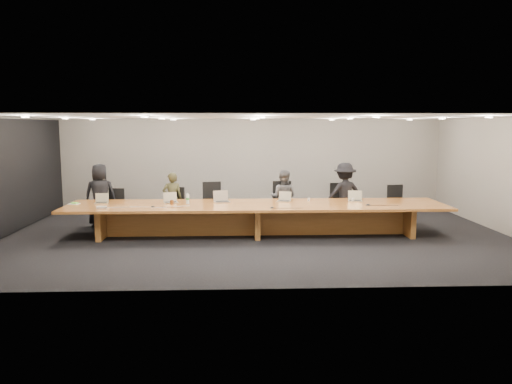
{
  "coord_description": "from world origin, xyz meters",
  "views": [
    {
      "loc": [
        -0.51,
        -11.74,
        2.61
      ],
      "look_at": [
        0.0,
        0.3,
        1.0
      ],
      "focal_mm": 35.0,
      "sensor_mm": 36.0,
      "label": 1
    }
  ],
  "objects_px": {
    "chair_left": "(174,206)",
    "paper_cup_far": "(353,200)",
    "conference_table": "(257,214)",
    "chair_mid_left": "(213,204)",
    "laptop_a": "(101,198)",
    "laptop_b": "(171,198)",
    "mic_center": "(272,207)",
    "person_c": "(283,197)",
    "laptop_c": "(222,196)",
    "chair_far_left": "(114,207)",
    "chair_far_right": "(398,204)",
    "amber_mug": "(172,202)",
    "person_a": "(100,195)",
    "water_bottle": "(188,199)",
    "laptop_e": "(355,196)",
    "chair_right": "(341,203)",
    "person_b": "(172,199)",
    "person_d": "(345,194)",
    "laptop_d": "(284,197)",
    "av_box": "(102,207)",
    "mic_left": "(153,206)",
    "mic_right": "(368,205)",
    "paper_cup_near": "(309,200)",
    "chair_mid_right": "(283,203)"
  },
  "relations": [
    {
      "from": "person_b",
      "to": "paper_cup_far",
      "type": "distance_m",
      "value": 4.65
    },
    {
      "from": "mic_right",
      "to": "chair_far_right",
      "type": "bearing_deg",
      "value": 52.2
    },
    {
      "from": "mic_center",
      "to": "av_box",
      "type": "bearing_deg",
      "value": 177.64
    },
    {
      "from": "laptop_c",
      "to": "amber_mug",
      "type": "xyz_separation_m",
      "value": [
        -1.18,
        -0.26,
        -0.09
      ]
    },
    {
      "from": "water_bottle",
      "to": "conference_table",
      "type": "bearing_deg",
      "value": -4.47
    },
    {
      "from": "laptop_c",
      "to": "person_d",
      "type": "bearing_deg",
      "value": -1.06
    },
    {
      "from": "laptop_d",
      "to": "chair_far_left",
      "type": "bearing_deg",
      "value": -170.37
    },
    {
      "from": "chair_mid_right",
      "to": "water_bottle",
      "type": "xyz_separation_m",
      "value": [
        -2.39,
        -1.03,
        0.28
      ]
    },
    {
      "from": "chair_left",
      "to": "mic_right",
      "type": "relative_size",
      "value": 7.57
    },
    {
      "from": "person_c",
      "to": "laptop_c",
      "type": "xyz_separation_m",
      "value": [
        -1.59,
        -0.94,
        0.17
      ]
    },
    {
      "from": "chair_left",
      "to": "laptop_e",
      "type": "bearing_deg",
      "value": 7.61
    },
    {
      "from": "chair_mid_left",
      "to": "mic_center",
      "type": "distance_m",
      "value": 2.29
    },
    {
      "from": "chair_far_right",
      "to": "amber_mug",
      "type": "distance_m",
      "value": 6.02
    },
    {
      "from": "person_d",
      "to": "paper_cup_far",
      "type": "height_order",
      "value": "person_d"
    },
    {
      "from": "paper_cup_near",
      "to": "mic_right",
      "type": "xyz_separation_m",
      "value": [
        1.3,
        -0.7,
        -0.02
      ]
    },
    {
      "from": "mic_center",
      "to": "chair_right",
      "type": "bearing_deg",
      "value": 43.48
    },
    {
      "from": "chair_far_left",
      "to": "laptop_c",
      "type": "xyz_separation_m",
      "value": [
        2.84,
        -0.92,
        0.4
      ]
    },
    {
      "from": "mic_center",
      "to": "conference_table",
      "type": "bearing_deg",
      "value": 118.95
    },
    {
      "from": "chair_far_left",
      "to": "chair_far_right",
      "type": "height_order",
      "value": "chair_far_right"
    },
    {
      "from": "person_d",
      "to": "amber_mug",
      "type": "relative_size",
      "value": 16.0
    },
    {
      "from": "chair_far_left",
      "to": "person_c",
      "type": "height_order",
      "value": "person_c"
    },
    {
      "from": "chair_left",
      "to": "paper_cup_far",
      "type": "relative_size",
      "value": 11.49
    },
    {
      "from": "paper_cup_far",
      "to": "person_b",
      "type": "bearing_deg",
      "value": 167.88
    },
    {
      "from": "conference_table",
      "to": "chair_right",
      "type": "xyz_separation_m",
      "value": [
        2.3,
        1.27,
        0.03
      ]
    },
    {
      "from": "conference_table",
      "to": "mic_right",
      "type": "bearing_deg",
      "value": -6.6
    },
    {
      "from": "laptop_c",
      "to": "paper_cup_far",
      "type": "distance_m",
      "value": 3.22
    },
    {
      "from": "amber_mug",
      "to": "water_bottle",
      "type": "bearing_deg",
      "value": 12.88
    },
    {
      "from": "mic_center",
      "to": "laptop_b",
      "type": "bearing_deg",
      "value": 159.95
    },
    {
      "from": "person_d",
      "to": "laptop_a",
      "type": "xyz_separation_m",
      "value": [
        -6.1,
        -0.84,
        0.05
      ]
    },
    {
      "from": "person_a",
      "to": "laptop_a",
      "type": "xyz_separation_m",
      "value": [
        0.28,
        -0.98,
        0.05
      ]
    },
    {
      "from": "chair_far_right",
      "to": "mic_center",
      "type": "distance_m",
      "value": 4.02
    },
    {
      "from": "person_b",
      "to": "conference_table",
      "type": "bearing_deg",
      "value": 140.66
    },
    {
      "from": "chair_far_right",
      "to": "laptop_d",
      "type": "height_order",
      "value": "chair_far_right"
    },
    {
      "from": "water_bottle",
      "to": "amber_mug",
      "type": "xyz_separation_m",
      "value": [
        -0.37,
        -0.08,
        -0.07
      ]
    },
    {
      "from": "chair_far_left",
      "to": "mic_center",
      "type": "distance_m",
      "value": 4.4
    },
    {
      "from": "chair_far_right",
      "to": "laptop_e",
      "type": "distance_m",
      "value": 1.76
    },
    {
      "from": "laptop_a",
      "to": "laptop_b",
      "type": "distance_m",
      "value": 1.67
    },
    {
      "from": "person_d",
      "to": "laptop_e",
      "type": "height_order",
      "value": "person_d"
    },
    {
      "from": "conference_table",
      "to": "chair_far_left",
      "type": "relative_size",
      "value": 9.08
    },
    {
      "from": "laptop_e",
      "to": "person_c",
      "type": "bearing_deg",
      "value": 162.16
    },
    {
      "from": "laptop_e",
      "to": "chair_right",
      "type": "bearing_deg",
      "value": 110.12
    },
    {
      "from": "mic_center",
      "to": "person_d",
      "type": "bearing_deg",
      "value": 40.19
    },
    {
      "from": "person_a",
      "to": "person_c",
      "type": "bearing_deg",
      "value": 175.5
    },
    {
      "from": "conference_table",
      "to": "chair_mid_left",
      "type": "relative_size",
      "value": 7.77
    },
    {
      "from": "person_b",
      "to": "chair_mid_left",
      "type": "bearing_deg",
      "value": 167.72
    },
    {
      "from": "person_d",
      "to": "paper_cup_near",
      "type": "bearing_deg",
      "value": 24.21
    },
    {
      "from": "chair_left",
      "to": "laptop_a",
      "type": "distance_m",
      "value": 1.9
    },
    {
      "from": "paper_cup_far",
      "to": "amber_mug",
      "type": "bearing_deg",
      "value": -176.84
    },
    {
      "from": "person_b",
      "to": "water_bottle",
      "type": "xyz_separation_m",
      "value": [
        0.51,
        -1.14,
        0.17
      ]
    },
    {
      "from": "av_box",
      "to": "mic_left",
      "type": "xyz_separation_m",
      "value": [
        1.13,
        0.11,
        -0.0
      ]
    }
  ]
}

